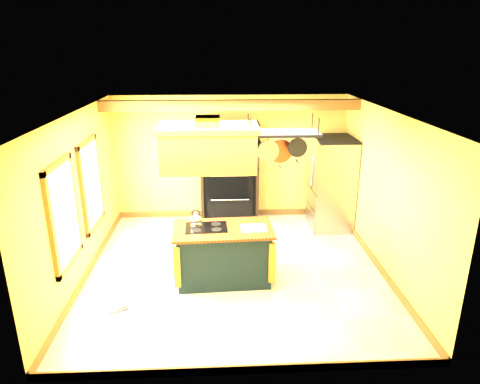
{
  "coord_description": "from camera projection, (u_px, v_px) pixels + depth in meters",
  "views": [
    {
      "loc": [
        -0.25,
        -6.56,
        3.69
      ],
      "look_at": [
        0.1,
        0.3,
        1.32
      ],
      "focal_mm": 32.0,
      "sensor_mm": 36.0,
      "label": 1
    }
  ],
  "objects": [
    {
      "name": "refrigerator",
      "position": [
        331.0,
        185.0,
        8.89
      ],
      "size": [
        0.81,
        0.96,
        1.88
      ],
      "color": "#929399",
      "rests_on": "floor"
    },
    {
      "name": "hutch",
      "position": [
        229.0,
        183.0,
        9.26
      ],
      "size": [
        1.23,
        0.56,
        2.17
      ],
      "color": "black",
      "rests_on": "floor"
    },
    {
      "name": "wall_back",
      "position": [
        230.0,
        158.0,
        9.32
      ],
      "size": [
        5.0,
        0.02,
        2.7
      ],
      "primitive_type": "cube",
      "color": "#E7C554",
      "rests_on": "floor"
    },
    {
      "name": "wall_left",
      "position": [
        79.0,
        199.0,
        6.84
      ],
      "size": [
        0.02,
        5.0,
        2.7
      ],
      "primitive_type": "cube",
      "color": "#E7C554",
      "rests_on": "floor"
    },
    {
      "name": "floor",
      "position": [
        235.0,
        269.0,
        7.4
      ],
      "size": [
        5.0,
        5.0,
        0.0
      ],
      "primitive_type": "plane",
      "color": "beige",
      "rests_on": "ground"
    },
    {
      "name": "ceiling",
      "position": [
        235.0,
        113.0,
        6.52
      ],
      "size": [
        5.0,
        5.0,
        0.0
      ],
      "primitive_type": "plane",
      "rotation": [
        3.14,
        0.0,
        0.0
      ],
      "color": "white",
      "rests_on": "wall_back"
    },
    {
      "name": "window_far",
      "position": [
        91.0,
        184.0,
        7.4
      ],
      "size": [
        0.06,
        1.06,
        1.56
      ],
      "color": "brown",
      "rests_on": "wall_left"
    },
    {
      "name": "range_hood",
      "position": [
        208.0,
        146.0,
        6.36
      ],
      "size": [
        1.48,
        0.84,
        0.8
      ],
      "color": "gold",
      "rests_on": "ceiling"
    },
    {
      "name": "wall_right",
      "position": [
        385.0,
        194.0,
        7.08
      ],
      "size": [
        0.02,
        5.0,
        2.7
      ],
      "primitive_type": "cube",
      "color": "#E7C554",
      "rests_on": "floor"
    },
    {
      "name": "ceiling_beam",
      "position": [
        231.0,
        105.0,
        8.16
      ],
      "size": [
        5.0,
        0.15,
        0.2
      ],
      "primitive_type": "cube",
      "color": "brown",
      "rests_on": "ceiling"
    },
    {
      "name": "kitchen_island",
      "position": [
        223.0,
        254.0,
        6.95
      ],
      "size": [
        1.62,
        0.95,
        1.11
      ],
      "rotation": [
        0.0,
        0.0,
        0.05
      ],
      "color": "#13252C",
      "rests_on": "floor"
    },
    {
      "name": "floor_register",
      "position": [
        118.0,
        310.0,
        6.27
      ],
      "size": [
        0.3,
        0.21,
        0.01
      ],
      "primitive_type": "cube",
      "rotation": [
        0.0,
        0.0,
        0.37
      ],
      "color": "black",
      "rests_on": "floor"
    },
    {
      "name": "pot_rack",
      "position": [
        282.0,
        140.0,
        6.39
      ],
      "size": [
        1.18,
        0.55,
        0.74
      ],
      "color": "black",
      "rests_on": "ceiling"
    },
    {
      "name": "wall_front",
      "position": [
        244.0,
        274.0,
        4.6
      ],
      "size": [
        5.0,
        0.02,
        2.7
      ],
      "primitive_type": "cube",
      "color": "#E7C554",
      "rests_on": "floor"
    },
    {
      "name": "window_near",
      "position": [
        64.0,
        215.0,
        6.07
      ],
      "size": [
        0.06,
        1.06,
        1.56
      ],
      "color": "brown",
      "rests_on": "wall_left"
    }
  ]
}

